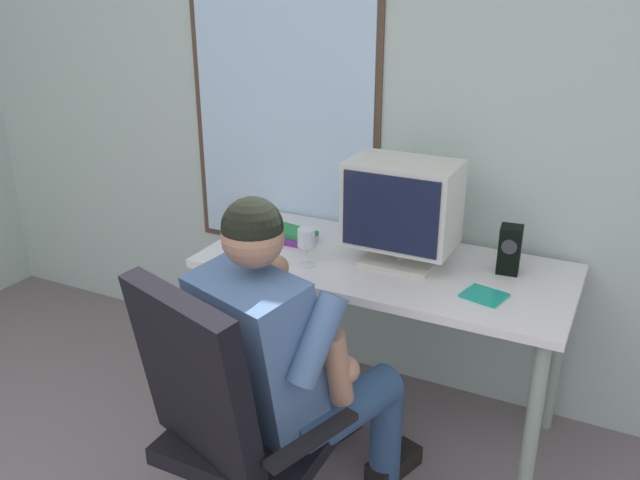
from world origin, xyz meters
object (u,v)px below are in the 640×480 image
object	(u,v)px
office_chair	(226,413)
cd_case	(484,295)
crt_monitor	(402,205)
wine_glass	(306,240)
book_stack	(293,235)
desk	(385,283)
desk_speaker	(510,249)
person_seated	(289,357)

from	to	relation	value
office_chair	cd_case	bearing A→B (deg)	51.72
crt_monitor	wine_glass	bearing A→B (deg)	-149.97
crt_monitor	book_stack	bearing A→B (deg)	177.68
wine_glass	book_stack	xyz separation A→B (m)	(-0.17, 0.21, -0.08)
desk	book_stack	world-z (taller)	book_stack
desk_speaker	book_stack	world-z (taller)	desk_speaker
office_chair	desk_speaker	world-z (taller)	office_chair
office_chair	desk_speaker	size ratio (longest dim) A/B	5.46
office_chair	wine_glass	size ratio (longest dim) A/B	6.65
crt_monitor	cd_case	size ratio (longest dim) A/B	2.50
person_seated	wine_glass	world-z (taller)	person_seated
office_chair	wine_glass	bearing A→B (deg)	97.47
desk_speaker	book_stack	bearing A→B (deg)	-174.56
desk_speaker	book_stack	xyz separation A→B (m)	(-0.90, -0.09, -0.07)
desk	wine_glass	world-z (taller)	wine_glass
office_chair	person_seated	bearing A→B (deg)	73.61
desk	office_chair	bearing A→B (deg)	-101.13
desk_speaker	crt_monitor	bearing A→B (deg)	-165.30
desk	crt_monitor	bearing A→B (deg)	20.85
office_chair	desk_speaker	xyz separation A→B (m)	(0.63, 1.02, 0.29)
desk_speaker	cd_case	size ratio (longest dim) A/B	1.12
office_chair	cd_case	world-z (taller)	office_chair
person_seated	book_stack	world-z (taller)	person_seated
desk_speaker	cd_case	xyz separation A→B (m)	(-0.03, -0.25, -0.09)
desk	desk_speaker	distance (m)	0.51
person_seated	desk_speaker	xyz separation A→B (m)	(0.55, 0.75, 0.21)
person_seated	crt_monitor	distance (m)	0.76
desk	crt_monitor	world-z (taller)	crt_monitor
person_seated	desk_speaker	bearing A→B (deg)	53.62
crt_monitor	desk_speaker	size ratio (longest dim) A/B	2.23
crt_monitor	desk_speaker	bearing A→B (deg)	14.70
office_chair	crt_monitor	bearing A→B (deg)	75.93
desk	book_stack	xyz separation A→B (m)	(-0.44, 0.04, 0.12)
crt_monitor	cd_case	bearing A→B (deg)	-21.40
crt_monitor	book_stack	distance (m)	0.54
office_chair	person_seated	xyz separation A→B (m)	(0.08, 0.27, 0.07)
office_chair	desk	bearing A→B (deg)	78.87
desk	desk_speaker	size ratio (longest dim) A/B	7.84
crt_monitor	desk_speaker	xyz separation A→B (m)	(0.40, 0.11, -0.15)
office_chair	cd_case	distance (m)	0.99
office_chair	person_seated	world-z (taller)	person_seated
office_chair	desk_speaker	bearing A→B (deg)	58.15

